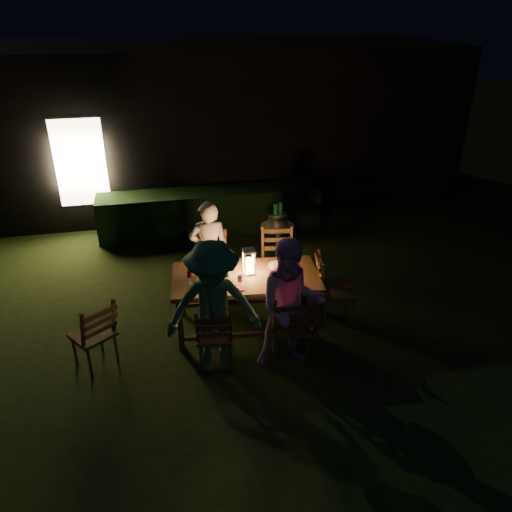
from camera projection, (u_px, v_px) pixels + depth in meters
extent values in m
plane|color=black|center=(286.00, 340.00, 6.59)|extent=(40.00, 40.00, 0.00)
cube|color=black|center=(217.00, 119.00, 11.24)|extent=(10.00, 4.00, 3.20)
cube|color=#FFE5B2|center=(80.00, 163.00, 9.11)|extent=(0.90, 0.06, 1.60)
cube|color=black|center=(211.00, 211.00, 9.57)|extent=(4.20, 0.70, 0.80)
cube|color=#4C3619|center=(246.00, 278.00, 6.53)|extent=(2.00, 1.13, 0.06)
cube|color=#4C3619|center=(180.00, 326.00, 6.28)|extent=(0.07, 0.07, 0.70)
cube|color=#4C3619|center=(181.00, 293.00, 6.98)|extent=(0.07, 0.07, 0.70)
cube|color=#4C3619|center=(316.00, 317.00, 6.46)|extent=(0.07, 0.07, 0.70)
cube|color=#4C3619|center=(304.00, 286.00, 7.16)|extent=(0.07, 0.07, 0.70)
cube|color=#4C3619|center=(215.00, 335.00, 5.98)|extent=(0.48, 0.46, 0.04)
cube|color=#4C3619|center=(214.00, 326.00, 5.69)|extent=(0.44, 0.20, 0.49)
cube|color=#4C3619|center=(289.00, 326.00, 6.05)|extent=(0.51, 0.49, 0.04)
cube|color=#4C3619|center=(293.00, 315.00, 5.73)|extent=(0.48, 0.20, 0.55)
cube|color=#4C3619|center=(210.00, 271.00, 7.27)|extent=(0.56, 0.54, 0.04)
cube|color=#4C3619|center=(211.00, 246.00, 7.32)|extent=(0.50, 0.26, 0.56)
cube|color=#4C3619|center=(278.00, 267.00, 7.38)|extent=(0.54, 0.52, 0.04)
cube|color=#4C3619|center=(277.00, 243.00, 7.42)|extent=(0.49, 0.23, 0.56)
cube|color=#4C3619|center=(337.00, 291.00, 6.79)|extent=(0.52, 0.54, 0.04)
cube|color=#4C3619|center=(324.00, 272.00, 6.65)|extent=(0.24, 0.48, 0.54)
cube|color=#4C3619|center=(93.00, 334.00, 5.95)|extent=(0.61, 0.60, 0.04)
cube|color=#4C3619|center=(98.00, 321.00, 5.71)|extent=(0.45, 0.38, 0.52)
imported|color=beige|center=(209.00, 251.00, 7.21)|extent=(0.59, 0.42, 1.54)
imported|color=#D08FC3|center=(291.00, 305.00, 5.82)|extent=(0.86, 0.70, 1.67)
imported|color=#336645|center=(214.00, 309.00, 5.72)|extent=(1.16, 0.73, 1.70)
cube|color=white|center=(249.00, 273.00, 6.56)|extent=(0.15, 0.15, 0.03)
cube|color=white|center=(249.00, 251.00, 6.41)|extent=(0.16, 0.16, 0.03)
cylinder|color=#FF9E3F|center=(249.00, 265.00, 6.51)|extent=(0.09, 0.09, 0.18)
cylinder|color=white|center=(203.00, 269.00, 6.65)|extent=(0.25, 0.25, 0.01)
cylinder|color=white|center=(204.00, 286.00, 6.26)|extent=(0.25, 0.25, 0.01)
cylinder|color=white|center=(277.00, 265.00, 6.75)|extent=(0.25, 0.25, 0.01)
cylinder|color=white|center=(282.00, 282.00, 6.36)|extent=(0.25, 0.25, 0.01)
cylinder|color=#0F471E|center=(226.00, 267.00, 6.43)|extent=(0.07, 0.07, 0.28)
cube|color=red|center=(236.00, 288.00, 6.22)|extent=(0.18, 0.14, 0.01)
cube|color=red|center=(291.00, 284.00, 6.31)|extent=(0.18, 0.14, 0.01)
cube|color=black|center=(198.00, 290.00, 6.19)|extent=(0.14, 0.07, 0.01)
cylinder|color=olive|center=(278.00, 227.00, 8.08)|extent=(0.56, 0.56, 0.04)
cylinder|color=olive|center=(277.00, 247.00, 8.25)|extent=(0.06, 0.06, 0.73)
cylinder|color=#A5A8AD|center=(278.00, 219.00, 8.02)|extent=(0.30, 0.30, 0.22)
cylinder|color=#0F471E|center=(275.00, 218.00, 7.96)|extent=(0.07, 0.07, 0.32)
cylinder|color=#0F471E|center=(280.00, 215.00, 8.04)|extent=(0.07, 0.07, 0.32)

